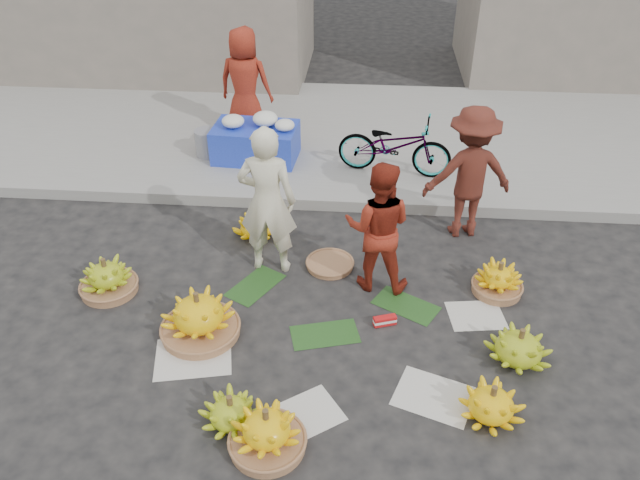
# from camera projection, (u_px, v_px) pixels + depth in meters

# --- Properties ---
(ground) EXTENTS (80.00, 80.00, 0.00)m
(ground) POSITION_uv_depth(u_px,v_px,m) (336.00, 321.00, 6.21)
(ground) COLOR black
(ground) RESTS_ON ground
(curb) EXTENTS (40.00, 0.25, 0.15)m
(curb) POSITION_uv_depth(u_px,v_px,m) (347.00, 202.00, 7.98)
(curb) COLOR gray
(curb) RESTS_ON ground
(sidewalk) EXTENTS (40.00, 4.00, 0.12)m
(sidewalk) POSITION_uv_depth(u_px,v_px,m) (353.00, 134.00, 9.71)
(sidewalk) COLOR gray
(sidewalk) RESTS_ON ground
(newspaper_scatter) EXTENTS (3.20, 1.80, 0.00)m
(newspaper_scatter) POSITION_uv_depth(u_px,v_px,m) (331.00, 381.00, 5.55)
(newspaper_scatter) COLOR silver
(newspaper_scatter) RESTS_ON ground
(banana_leaves) EXTENTS (2.00, 1.00, 0.00)m
(banana_leaves) POSITION_uv_depth(u_px,v_px,m) (328.00, 307.00, 6.38)
(banana_leaves) COLOR #1A4216
(banana_leaves) RESTS_ON ground
(banana_bunch_0) EXTENTS (0.81, 0.81, 0.50)m
(banana_bunch_0) POSITION_uv_depth(u_px,v_px,m) (199.00, 316.00, 5.94)
(banana_bunch_0) COLOR brown
(banana_bunch_0) RESTS_ON ground
(banana_bunch_1) EXTENTS (0.57, 0.57, 0.31)m
(banana_bunch_1) POSITION_uv_depth(u_px,v_px,m) (231.00, 412.00, 5.10)
(banana_bunch_1) COLOR #83A217
(banana_bunch_1) RESTS_ON ground
(banana_bunch_2) EXTENTS (0.61, 0.61, 0.43)m
(banana_bunch_2) POSITION_uv_depth(u_px,v_px,m) (267.00, 432.00, 4.88)
(banana_bunch_2) COLOR brown
(banana_bunch_2) RESTS_ON ground
(banana_bunch_3) EXTENTS (0.56, 0.56, 0.34)m
(banana_bunch_3) POSITION_uv_depth(u_px,v_px,m) (491.00, 403.00, 5.16)
(banana_bunch_3) COLOR yellow
(banana_bunch_3) RESTS_ON ground
(banana_bunch_4) EXTENTS (0.63, 0.63, 0.37)m
(banana_bunch_4) POSITION_uv_depth(u_px,v_px,m) (519.00, 347.00, 5.68)
(banana_bunch_4) COLOR #83A217
(banana_bunch_4) RESTS_ON ground
(banana_bunch_5) EXTENTS (0.52, 0.52, 0.38)m
(banana_bunch_5) POSITION_uv_depth(u_px,v_px,m) (498.00, 280.00, 6.52)
(banana_bunch_5) COLOR brown
(banana_bunch_5) RESTS_ON ground
(banana_bunch_6) EXTENTS (0.59, 0.59, 0.42)m
(banana_bunch_6) POSITION_uv_depth(u_px,v_px,m) (107.00, 278.00, 6.51)
(banana_bunch_6) COLOR brown
(banana_bunch_6) RESTS_ON ground
(banana_bunch_7) EXTENTS (0.64, 0.64, 0.33)m
(banana_bunch_7) POSITION_uv_depth(u_px,v_px,m) (256.00, 226.00, 7.39)
(banana_bunch_7) COLOR yellow
(banana_bunch_7) RESTS_ON ground
(basket_spare) EXTENTS (0.62, 0.62, 0.06)m
(basket_spare) POSITION_uv_depth(u_px,v_px,m) (330.00, 264.00, 6.95)
(basket_spare) COLOR brown
(basket_spare) RESTS_ON ground
(incense_stack) EXTENTS (0.24, 0.14, 0.09)m
(incense_stack) POSITION_uv_depth(u_px,v_px,m) (385.00, 321.00, 6.14)
(incense_stack) COLOR red
(incense_stack) RESTS_ON ground
(vendor_cream) EXTENTS (0.63, 0.43, 1.69)m
(vendor_cream) POSITION_uv_depth(u_px,v_px,m) (267.00, 201.00, 6.49)
(vendor_cream) COLOR beige
(vendor_cream) RESTS_ON ground
(vendor_red) EXTENTS (0.76, 0.62, 1.44)m
(vendor_red) POSITION_uv_depth(u_px,v_px,m) (378.00, 227.00, 6.31)
(vendor_red) COLOR #9E2C18
(vendor_red) RESTS_ON ground
(man_striped) EXTENTS (1.12, 0.77, 1.59)m
(man_striped) POSITION_uv_depth(u_px,v_px,m) (469.00, 173.00, 7.10)
(man_striped) COLOR maroon
(man_striped) RESTS_ON ground
(flower_table) EXTENTS (1.20, 0.80, 0.67)m
(flower_table) POSITION_uv_depth(u_px,v_px,m) (256.00, 140.00, 8.75)
(flower_table) COLOR #1C33BC
(flower_table) RESTS_ON sidewalk
(grey_bucket) EXTENTS (0.34, 0.34, 0.38)m
(grey_bucket) POSITION_uv_depth(u_px,v_px,m) (207.00, 143.00, 8.87)
(grey_bucket) COLOR gray
(grey_bucket) RESTS_ON sidewalk
(flower_vendor) EXTENTS (0.86, 0.62, 1.62)m
(flower_vendor) POSITION_uv_depth(u_px,v_px,m) (245.00, 83.00, 9.12)
(flower_vendor) COLOR #9E2C18
(flower_vendor) RESTS_ON sidewalk
(bicycle) EXTENTS (0.77, 1.59, 0.80)m
(bicycle) POSITION_uv_depth(u_px,v_px,m) (395.00, 145.00, 8.32)
(bicycle) COLOR gray
(bicycle) RESTS_ON sidewalk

